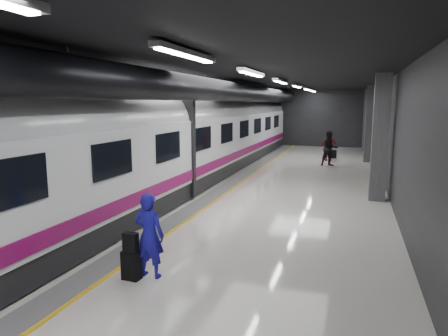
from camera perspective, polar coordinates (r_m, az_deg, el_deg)
The scene contains 9 objects.
ground at distance 14.07m, azimuth 2.42°, elevation -5.04°, with size 40.00×40.00×0.00m, color silver.
platform_hall at distance 14.63m, azimuth 2.45°, elevation 9.50°, with size 10.02×40.02×4.51m.
train at distance 14.90m, azimuth -9.66°, elevation 3.72°, with size 3.05×38.00×4.05m.
traveler_main at distance 8.21m, azimuth -10.64°, elevation -9.43°, with size 0.63×0.41×1.73m, color #221AC8.
suitcase_main at distance 8.36m, azimuth -13.09°, elevation -13.38°, with size 0.36×0.23×0.58m, color black.
shoulder_bag at distance 8.16m, azimuth -13.20°, elevation -10.30°, with size 0.29×0.15×0.39m, color black.
traveler_far_a at distance 22.94m, azimuth 14.84°, elevation 2.71°, with size 0.95×0.74×1.96m, color black.
traveler_far_b at distance 25.11m, azimuth 14.71°, elevation 3.01°, with size 1.02×0.43×1.74m, color maroon.
suitcase_far at distance 26.34m, azimuth 15.36°, elevation 1.93°, with size 0.36×0.23×0.53m, color black.
Camera 1 is at (3.65, -13.14, 3.48)m, focal length 32.00 mm.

